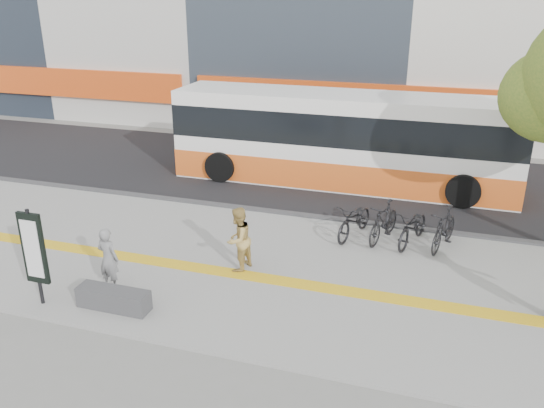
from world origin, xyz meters
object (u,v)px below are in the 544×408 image
(bench, at_px, (114,299))
(signboard, at_px, (34,250))
(seated_woman, at_px, (108,259))
(bus, at_px, (342,142))
(pedestrian_tan, at_px, (238,239))

(bench, bearing_deg, signboard, -169.19)
(bench, height_order, seated_woman, seated_woman)
(signboard, bearing_deg, bus, 65.30)
(seated_woman, bearing_deg, signboard, 51.93)
(bench, bearing_deg, seated_woman, 126.67)
(pedestrian_tan, bearing_deg, bus, -174.41)
(signboard, xyz_separation_m, bus, (4.60, 10.01, 0.16))
(bench, xyz_separation_m, bus, (3.00, 9.70, 1.22))
(pedestrian_tan, bearing_deg, bench, -23.65)
(signboard, height_order, seated_woman, signboard)
(seated_woman, xyz_separation_m, pedestrian_tan, (2.45, 1.73, 0.06))
(seated_woman, bearing_deg, pedestrian_tan, -137.11)
(bus, relative_size, seated_woman, 7.92)
(seated_woman, height_order, pedestrian_tan, pedestrian_tan)
(bench, height_order, pedestrian_tan, pedestrian_tan)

